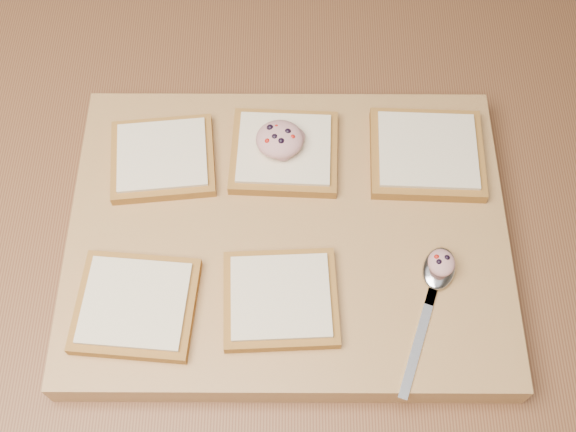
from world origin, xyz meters
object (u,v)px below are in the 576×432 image
object	(u,v)px
cutting_board	(288,235)
tuna_salad_dollop	(280,139)
spoon	(436,279)
bread_far_center	(284,152)

from	to	relation	value
cutting_board	tuna_salad_dollop	xyz separation A→B (m)	(-0.01, 0.10, 0.05)
spoon	bread_far_center	bearing A→B (deg)	135.64
tuna_salad_dollop	bread_far_center	bearing A→B (deg)	-25.33
bread_far_center	spoon	size ratio (longest dim) A/B	0.74
cutting_board	spoon	xyz separation A→B (m)	(0.16, -0.06, 0.02)
spoon	tuna_salad_dollop	bearing A→B (deg)	136.09
cutting_board	bread_far_center	bearing A→B (deg)	92.89
bread_far_center	tuna_salad_dollop	world-z (taller)	tuna_salad_dollop
cutting_board	tuna_salad_dollop	bearing A→B (deg)	95.81
cutting_board	bread_far_center	world-z (taller)	bread_far_center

